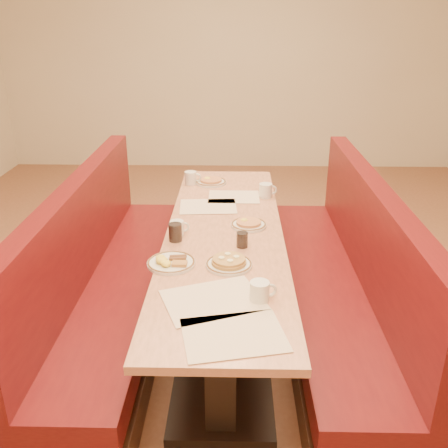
{
  "coord_description": "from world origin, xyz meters",
  "views": [
    {
      "loc": [
        0.06,
        -2.74,
        1.96
      ],
      "look_at": [
        0.0,
        -0.11,
        0.85
      ],
      "focal_mm": 40.0,
      "sensor_mm": 36.0,
      "label": 1
    }
  ],
  "objects_px": {
    "soda_tumbler_mid": "(242,240)",
    "soda_tumbler_near": "(175,232)",
    "diner_table": "(224,287)",
    "coffee_mug_b": "(178,228)",
    "coffee_mug_d": "(191,178)",
    "eggs_plate": "(170,262)",
    "booth_right": "(341,290)",
    "coffee_mug_a": "(260,291)",
    "coffee_mug_c": "(266,190)",
    "booth_left": "(109,287)",
    "pancake_plate": "(229,263)"
  },
  "relations": [
    {
      "from": "soda_tumbler_mid",
      "to": "soda_tumbler_near",
      "type": "bearing_deg",
      "value": 169.03
    },
    {
      "from": "diner_table",
      "to": "coffee_mug_b",
      "type": "relative_size",
      "value": 21.84
    },
    {
      "from": "diner_table",
      "to": "soda_tumbler_near",
      "type": "relative_size",
      "value": 23.74
    },
    {
      "from": "diner_table",
      "to": "coffee_mug_d",
      "type": "xyz_separation_m",
      "value": [
        -0.28,
        0.92,
        0.43
      ]
    },
    {
      "from": "soda_tumbler_mid",
      "to": "coffee_mug_d",
      "type": "bearing_deg",
      "value": 108.81
    },
    {
      "from": "soda_tumbler_near",
      "to": "coffee_mug_b",
      "type": "bearing_deg",
      "value": 87.76
    },
    {
      "from": "soda_tumbler_near",
      "to": "soda_tumbler_mid",
      "type": "distance_m",
      "value": 0.39
    },
    {
      "from": "eggs_plate",
      "to": "coffee_mug_b",
      "type": "height_order",
      "value": "coffee_mug_b"
    },
    {
      "from": "diner_table",
      "to": "booth_right",
      "type": "bearing_deg",
      "value": 0.0
    },
    {
      "from": "eggs_plate",
      "to": "soda_tumbler_near",
      "type": "xyz_separation_m",
      "value": [
        -0.01,
        0.3,
        0.04
      ]
    },
    {
      "from": "diner_table",
      "to": "soda_tumbler_mid",
      "type": "relative_size",
      "value": 28.34
    },
    {
      "from": "diner_table",
      "to": "booth_right",
      "type": "height_order",
      "value": "booth_right"
    },
    {
      "from": "coffee_mug_a",
      "to": "coffee_mug_c",
      "type": "xyz_separation_m",
      "value": [
        0.1,
        1.4,
        0.0
      ]
    },
    {
      "from": "booth_left",
      "to": "diner_table",
      "type": "bearing_deg",
      "value": 0.0
    },
    {
      "from": "coffee_mug_a",
      "to": "soda_tumbler_near",
      "type": "height_order",
      "value": "soda_tumbler_near"
    },
    {
      "from": "booth_right",
      "to": "eggs_plate",
      "type": "height_order",
      "value": "booth_right"
    },
    {
      "from": "diner_table",
      "to": "coffee_mug_b",
      "type": "height_order",
      "value": "coffee_mug_b"
    },
    {
      "from": "pancake_plate",
      "to": "coffee_mug_d",
      "type": "xyz_separation_m",
      "value": [
        -0.31,
        1.35,
        0.03
      ]
    },
    {
      "from": "pancake_plate",
      "to": "soda_tumbler_mid",
      "type": "bearing_deg",
      "value": 73.06
    },
    {
      "from": "pancake_plate",
      "to": "coffee_mug_d",
      "type": "bearing_deg",
      "value": 102.89
    },
    {
      "from": "coffee_mug_a",
      "to": "soda_tumbler_mid",
      "type": "xyz_separation_m",
      "value": [
        -0.08,
        0.57,
        -0.01
      ]
    },
    {
      "from": "booth_left",
      "to": "soda_tumbler_mid",
      "type": "bearing_deg",
      "value": -13.53
    },
    {
      "from": "coffee_mug_b",
      "to": "soda_tumbler_near",
      "type": "height_order",
      "value": "soda_tumbler_near"
    },
    {
      "from": "booth_left",
      "to": "booth_right",
      "type": "distance_m",
      "value": 1.46
    },
    {
      "from": "booth_left",
      "to": "coffee_mug_d",
      "type": "distance_m",
      "value": 1.11
    },
    {
      "from": "booth_right",
      "to": "coffee_mug_d",
      "type": "xyz_separation_m",
      "value": [
        -1.01,
        0.92,
        0.44
      ]
    },
    {
      "from": "booth_right",
      "to": "coffee_mug_d",
      "type": "relative_size",
      "value": 19.28
    },
    {
      "from": "pancake_plate",
      "to": "coffee_mug_a",
      "type": "height_order",
      "value": "coffee_mug_a"
    },
    {
      "from": "booth_left",
      "to": "coffee_mug_c",
      "type": "bearing_deg",
      "value": 31.83
    },
    {
      "from": "soda_tumbler_near",
      "to": "diner_table",
      "type": "bearing_deg",
      "value": 24.36
    },
    {
      "from": "coffee_mug_c",
      "to": "soda_tumbler_mid",
      "type": "bearing_deg",
      "value": -112.51
    },
    {
      "from": "coffee_mug_b",
      "to": "soda_tumbler_mid",
      "type": "distance_m",
      "value": 0.41
    },
    {
      "from": "coffee_mug_c",
      "to": "coffee_mug_d",
      "type": "relative_size",
      "value": 1.01
    },
    {
      "from": "coffee_mug_a",
      "to": "coffee_mug_b",
      "type": "height_order",
      "value": "coffee_mug_a"
    },
    {
      "from": "diner_table",
      "to": "coffee_mug_a",
      "type": "height_order",
      "value": "coffee_mug_a"
    },
    {
      "from": "coffee_mug_d",
      "to": "soda_tumbler_near",
      "type": "bearing_deg",
      "value": -97.22
    },
    {
      "from": "pancake_plate",
      "to": "eggs_plate",
      "type": "height_order",
      "value": "pancake_plate"
    },
    {
      "from": "booth_left",
      "to": "booth_right",
      "type": "bearing_deg",
      "value": 0.0
    },
    {
      "from": "soda_tumbler_near",
      "to": "soda_tumbler_mid",
      "type": "height_order",
      "value": "soda_tumbler_near"
    },
    {
      "from": "coffee_mug_b",
      "to": "coffee_mug_c",
      "type": "xyz_separation_m",
      "value": [
        0.56,
        0.67,
        0.01
      ]
    },
    {
      "from": "coffee_mug_a",
      "to": "soda_tumbler_near",
      "type": "relative_size",
      "value": 1.21
    },
    {
      "from": "pancake_plate",
      "to": "coffee_mug_a",
      "type": "xyz_separation_m",
      "value": [
        0.15,
        -0.34,
        0.03
      ]
    },
    {
      "from": "eggs_plate",
      "to": "soda_tumbler_mid",
      "type": "distance_m",
      "value": 0.44
    },
    {
      "from": "eggs_plate",
      "to": "diner_table",
      "type": "bearing_deg",
      "value": 57.47
    },
    {
      "from": "booth_left",
      "to": "coffee_mug_b",
      "type": "relative_size",
      "value": 21.84
    },
    {
      "from": "diner_table",
      "to": "booth_left",
      "type": "bearing_deg",
      "value": 180.0
    },
    {
      "from": "coffee_mug_a",
      "to": "soda_tumbler_mid",
      "type": "relative_size",
      "value": 1.44
    },
    {
      "from": "eggs_plate",
      "to": "coffee_mug_a",
      "type": "xyz_separation_m",
      "value": [
        0.45,
        -0.34,
        0.03
      ]
    },
    {
      "from": "booth_left",
      "to": "eggs_plate",
      "type": "distance_m",
      "value": 0.75
    },
    {
      "from": "pancake_plate",
      "to": "soda_tumbler_mid",
      "type": "height_order",
      "value": "soda_tumbler_mid"
    }
  ]
}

